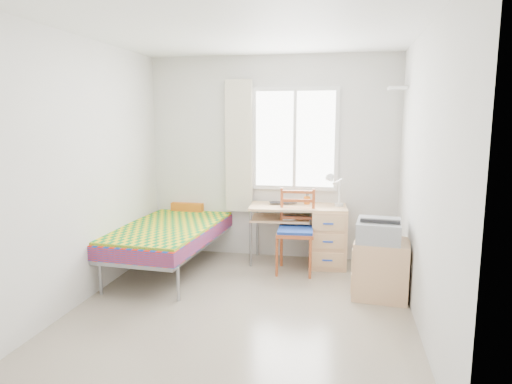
# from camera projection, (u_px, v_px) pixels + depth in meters

# --- Properties ---
(floor) EXTENTS (3.50, 3.50, 0.00)m
(floor) POSITION_uv_depth(u_px,v_px,m) (243.00, 308.00, 4.42)
(floor) COLOR #BCAD93
(floor) RESTS_ON ground
(ceiling) EXTENTS (3.50, 3.50, 0.00)m
(ceiling) POSITION_uv_depth(u_px,v_px,m) (241.00, 28.00, 4.00)
(ceiling) COLOR white
(ceiling) RESTS_ON wall_back
(wall_back) EXTENTS (3.20, 0.00, 3.20)m
(wall_back) POSITION_uv_depth(u_px,v_px,m) (272.00, 158.00, 5.90)
(wall_back) COLOR silver
(wall_back) RESTS_ON ground
(wall_left) EXTENTS (0.00, 3.50, 3.50)m
(wall_left) POSITION_uv_depth(u_px,v_px,m) (84.00, 171.00, 4.51)
(wall_left) COLOR silver
(wall_left) RESTS_ON ground
(wall_right) EXTENTS (0.00, 3.50, 3.50)m
(wall_right) POSITION_uv_depth(u_px,v_px,m) (424.00, 179.00, 3.91)
(wall_right) COLOR silver
(wall_right) RESTS_ON ground
(window) EXTENTS (1.10, 0.04, 1.30)m
(window) POSITION_uv_depth(u_px,v_px,m) (295.00, 139.00, 5.79)
(window) COLOR white
(window) RESTS_ON wall_back
(curtain) EXTENTS (0.35, 0.05, 1.70)m
(curtain) POSITION_uv_depth(u_px,v_px,m) (239.00, 147.00, 5.89)
(curtain) COLOR beige
(curtain) RESTS_ON wall_back
(floating_shelf) EXTENTS (0.20, 0.32, 0.03)m
(floating_shelf) POSITION_uv_depth(u_px,v_px,m) (397.00, 88.00, 5.15)
(floating_shelf) COLOR white
(floating_shelf) RESTS_ON wall_right
(bed) EXTENTS (1.17, 2.28, 0.96)m
(bed) POSITION_uv_depth(u_px,v_px,m) (176.00, 229.00, 5.64)
(bed) COLOR gray
(bed) RESTS_ON floor
(desk) EXTENTS (1.23, 0.64, 0.74)m
(desk) POSITION_uv_depth(u_px,v_px,m) (323.00, 233.00, 5.65)
(desk) COLOR #E2AE76
(desk) RESTS_ON floor
(chair) EXTENTS (0.45, 0.45, 0.99)m
(chair) POSITION_uv_depth(u_px,v_px,m) (297.00, 226.00, 5.40)
(chair) COLOR #953A1C
(chair) RESTS_ON floor
(cabinet) EXTENTS (0.60, 0.54, 0.59)m
(cabinet) POSITION_uv_depth(u_px,v_px,m) (381.00, 269.00, 4.66)
(cabinet) COLOR tan
(cabinet) RESTS_ON floor
(printer) EXTENTS (0.47, 0.53, 0.21)m
(printer) POSITION_uv_depth(u_px,v_px,m) (379.00, 230.00, 4.61)
(printer) COLOR #AAADB3
(printer) RESTS_ON cabinet
(laptop) EXTENTS (0.39, 0.30, 0.03)m
(laptop) POSITION_uv_depth(u_px,v_px,m) (284.00, 204.00, 5.71)
(laptop) COLOR black
(laptop) RESTS_ON desk
(pen_cup) EXTENTS (0.09, 0.09, 0.10)m
(pen_cup) POSITION_uv_depth(u_px,v_px,m) (307.00, 200.00, 5.75)
(pen_cup) COLOR #CE5F16
(pen_cup) RESTS_ON desk
(task_lamp) EXTENTS (0.23, 0.33, 0.42)m
(task_lamp) POSITION_uv_depth(u_px,v_px,m) (334.00, 186.00, 5.49)
(task_lamp) COLOR white
(task_lamp) RESTS_ON desk
(book) EXTENTS (0.18, 0.24, 0.02)m
(book) POSITION_uv_depth(u_px,v_px,m) (282.00, 218.00, 5.68)
(book) COLOR gray
(book) RESTS_ON desk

